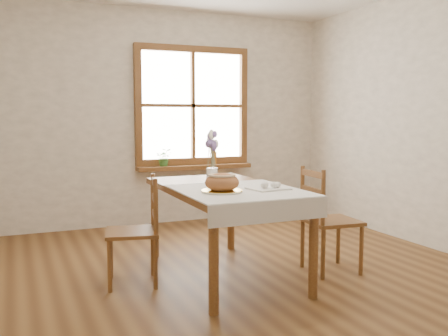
# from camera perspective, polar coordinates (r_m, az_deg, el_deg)

# --- Properties ---
(ground) EXTENTS (5.00, 5.00, 0.00)m
(ground) POSITION_cam_1_polar(r_m,az_deg,el_deg) (4.01, 1.73, -13.33)
(ground) COLOR brown
(ground) RESTS_ON ground
(room_walls) EXTENTS (4.60, 5.10, 2.65)m
(room_walls) POSITION_cam_1_polar(r_m,az_deg,el_deg) (3.80, 1.81, 11.74)
(room_walls) COLOR white
(room_walls) RESTS_ON ground
(window) EXTENTS (1.46, 0.08, 1.46)m
(window) POSITION_cam_1_polar(r_m,az_deg,el_deg) (6.26, -3.60, 7.12)
(window) COLOR brown
(window) RESTS_ON ground
(window_sill) EXTENTS (1.46, 0.20, 0.05)m
(window_sill) POSITION_cam_1_polar(r_m,az_deg,el_deg) (6.23, -3.35, 0.12)
(window_sill) COLOR brown
(window_sill) RESTS_ON ground
(dining_table) EXTENTS (0.90, 1.60, 0.75)m
(dining_table) POSITION_cam_1_polar(r_m,az_deg,el_deg) (4.11, -0.00, -3.26)
(dining_table) COLOR brown
(dining_table) RESTS_ON ground
(table_linen) EXTENTS (0.91, 0.99, 0.01)m
(table_linen) POSITION_cam_1_polar(r_m,az_deg,el_deg) (3.82, 1.79, -2.60)
(table_linen) COLOR white
(table_linen) RESTS_ON dining_table
(chair_left) EXTENTS (0.49, 0.48, 0.86)m
(chair_left) POSITION_cam_1_polar(r_m,az_deg,el_deg) (4.02, -10.50, -7.03)
(chair_left) COLOR brown
(chair_left) RESTS_ON ground
(chair_right) EXTENTS (0.47, 0.45, 0.90)m
(chair_right) POSITION_cam_1_polar(r_m,az_deg,el_deg) (4.35, 12.21, -5.77)
(chair_right) COLOR brown
(chair_right) RESTS_ON ground
(bread_plate) EXTENTS (0.33, 0.33, 0.02)m
(bread_plate) POSITION_cam_1_polar(r_m,az_deg,el_deg) (3.71, -0.23, -2.67)
(bread_plate) COLOR white
(bread_plate) RESTS_ON table_linen
(bread_loaf) EXTENTS (0.26, 0.26, 0.14)m
(bread_loaf) POSITION_cam_1_polar(r_m,az_deg,el_deg) (3.69, -0.23, -1.47)
(bread_loaf) COLOR #A06239
(bread_loaf) RESTS_ON bread_plate
(egg_napkin) EXTENTS (0.32, 0.28, 0.01)m
(egg_napkin) POSITION_cam_1_polar(r_m,az_deg,el_deg) (3.87, 5.08, -2.34)
(egg_napkin) COLOR white
(egg_napkin) RESTS_ON table_linen
(eggs) EXTENTS (0.24, 0.23, 0.05)m
(eggs) POSITION_cam_1_polar(r_m,az_deg,el_deg) (3.87, 5.08, -1.89)
(eggs) COLOR silver
(eggs) RESTS_ON egg_napkin
(salt_shaker) EXTENTS (0.05, 0.05, 0.08)m
(salt_shaker) POSITION_cam_1_polar(r_m,az_deg,el_deg) (4.13, -0.41, -1.29)
(salt_shaker) COLOR white
(salt_shaker) RESTS_ON table_linen
(pepper_shaker) EXTENTS (0.07, 0.07, 0.10)m
(pepper_shaker) POSITION_cam_1_polar(r_m,az_deg,el_deg) (4.11, 0.78, -1.23)
(pepper_shaker) COLOR white
(pepper_shaker) RESTS_ON table_linen
(flower_vase) EXTENTS (0.13, 0.13, 0.11)m
(flower_vase) POSITION_cam_1_polar(r_m,az_deg,el_deg) (4.41, -1.38, -0.81)
(flower_vase) COLOR white
(flower_vase) RESTS_ON dining_table
(lavender_bouquet) EXTENTS (0.17, 0.17, 0.32)m
(lavender_bouquet) POSITION_cam_1_polar(r_m,az_deg,el_deg) (4.39, -1.39, 1.99)
(lavender_bouquet) COLOR #6C5495
(lavender_bouquet) RESTS_ON flower_vase
(potted_plant) EXTENTS (0.25, 0.27, 0.17)m
(potted_plant) POSITION_cam_1_polar(r_m,az_deg,el_deg) (6.10, -6.84, 1.00)
(potted_plant) COLOR #3B742E
(potted_plant) RESTS_ON window_sill
(amber_bottle) EXTENTS (0.07, 0.07, 0.18)m
(amber_bottle) POSITION_cam_1_polar(r_m,az_deg,el_deg) (6.31, -1.13, 1.25)
(amber_bottle) COLOR #A96A1F
(amber_bottle) RESTS_ON window_sill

